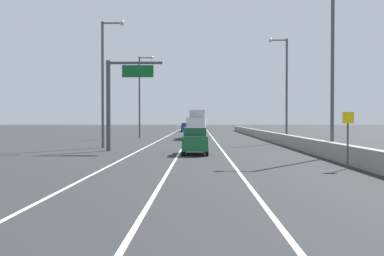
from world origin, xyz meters
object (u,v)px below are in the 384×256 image
(overhead_sign_gantry, at_px, (117,94))
(lamp_post_left_mid, at_px, (105,76))
(lamp_post_left_far, at_px, (141,92))
(speed_advisory_sign, at_px, (348,135))
(lamp_post_right_second, at_px, (329,61))
(car_green_0, at_px, (195,141))
(car_blue_2, at_px, (185,127))
(lamp_post_right_third, at_px, (285,84))
(box_truck, at_px, (197,125))
(car_red_1, at_px, (197,129))

(overhead_sign_gantry, bearing_deg, lamp_post_left_mid, 115.70)
(lamp_post_left_far, bearing_deg, speed_advisory_sign, -67.41)
(lamp_post_right_second, distance_m, lamp_post_left_mid, 20.06)
(lamp_post_right_second, bearing_deg, lamp_post_left_mid, 151.14)
(speed_advisory_sign, height_order, car_green_0, speed_advisory_sign)
(lamp_post_left_mid, relative_size, car_blue_2, 2.45)
(lamp_post_right_second, bearing_deg, speed_advisory_sign, -98.84)
(overhead_sign_gantry, height_order, car_green_0, overhead_sign_gantry)
(lamp_post_right_third, bearing_deg, car_blue_2, 105.65)
(lamp_post_left_mid, bearing_deg, box_truck, 67.30)
(lamp_post_left_mid, height_order, car_red_1, lamp_post_left_mid)
(lamp_post_right_second, relative_size, lamp_post_right_third, 1.00)
(speed_advisory_sign, relative_size, car_red_1, 0.65)
(lamp_post_right_second, xyz_separation_m, box_truck, (-9.24, 29.61, -4.79))
(lamp_post_right_third, height_order, lamp_post_left_far, same)
(car_red_1, bearing_deg, speed_advisory_sign, -80.58)
(speed_advisory_sign, xyz_separation_m, lamp_post_left_far, (-16.14, 38.79, 4.84))
(overhead_sign_gantry, distance_m, box_truck, 24.79)
(box_truck, bearing_deg, lamp_post_left_mid, -112.70)
(overhead_sign_gantry, relative_size, lamp_post_right_second, 0.64)
(car_green_0, xyz_separation_m, car_red_1, (-0.03, 39.93, 0.03))
(car_blue_2, relative_size, box_truck, 0.48)
(car_blue_2, bearing_deg, lamp_post_left_mid, -96.11)
(speed_advisory_sign, distance_m, lamp_post_left_mid, 23.96)
(overhead_sign_gantry, relative_size, car_red_1, 1.61)
(overhead_sign_gantry, height_order, lamp_post_right_second, lamp_post_right_second)
(speed_advisory_sign, distance_m, lamp_post_right_second, 8.59)
(overhead_sign_gantry, bearing_deg, speed_advisory_sign, -41.34)
(lamp_post_left_far, bearing_deg, overhead_sign_gantry, -86.69)
(lamp_post_left_mid, bearing_deg, car_blue_2, 83.89)
(overhead_sign_gantry, distance_m, car_blue_2, 57.27)
(overhead_sign_gantry, xyz_separation_m, car_green_0, (6.49, -3.45, -3.73))
(lamp_post_right_second, bearing_deg, car_red_1, 102.36)
(speed_advisory_sign, xyz_separation_m, lamp_post_left_mid, (-16.48, 16.70, 4.84))
(car_blue_2, bearing_deg, overhead_sign_gantry, -93.87)
(car_blue_2, height_order, box_truck, box_truck)
(lamp_post_left_far, distance_m, car_blue_2, 32.06)
(box_truck, bearing_deg, car_green_0, -90.01)
(car_green_0, relative_size, car_red_1, 0.93)
(speed_advisory_sign, height_order, lamp_post_left_mid, lamp_post_left_mid)
(box_truck, bearing_deg, car_blue_2, 94.54)
(car_red_1, bearing_deg, lamp_post_left_far, -126.99)
(lamp_post_right_third, bearing_deg, lamp_post_left_far, 143.12)
(box_truck, bearing_deg, lamp_post_right_second, -72.67)
(car_blue_2, bearing_deg, lamp_post_right_second, -79.30)
(lamp_post_right_third, xyz_separation_m, lamp_post_left_mid, (-18.15, -8.73, 0.00))
(lamp_post_left_far, bearing_deg, car_red_1, 53.01)
(box_truck, bearing_deg, lamp_post_left_far, 164.81)
(car_red_1, distance_m, car_blue_2, 20.71)
(car_blue_2, xyz_separation_m, box_truck, (2.64, -33.28, 0.85))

